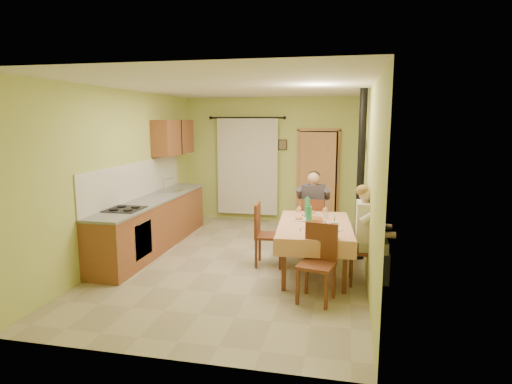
% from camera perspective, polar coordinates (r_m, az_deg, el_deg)
% --- Properties ---
extents(floor, '(4.00, 6.00, 0.01)m').
position_cam_1_polar(floor, '(7.15, -2.15, -9.18)').
color(floor, tan).
rests_on(floor, ground).
extents(room_shell, '(4.04, 6.04, 2.82)m').
position_cam_1_polar(room_shell, '(6.79, -2.25, 5.52)').
color(room_shell, '#C0CC69').
rests_on(room_shell, ground).
extents(kitchen_run, '(0.64, 3.64, 1.56)m').
position_cam_1_polar(kitchen_run, '(7.95, -13.50, -3.91)').
color(kitchen_run, brown).
rests_on(kitchen_run, ground).
extents(upper_cabinets, '(0.35, 1.40, 0.70)m').
position_cam_1_polar(upper_cabinets, '(8.98, -10.94, 7.17)').
color(upper_cabinets, brown).
rests_on(upper_cabinets, room_shell).
extents(curtain, '(1.70, 0.07, 2.22)m').
position_cam_1_polar(curtain, '(9.78, -1.16, 3.49)').
color(curtain, black).
rests_on(curtain, ground).
extents(doorway, '(0.96, 0.24, 2.15)m').
position_cam_1_polar(doorway, '(9.59, 8.20, 2.01)').
color(doorway, black).
rests_on(doorway, ground).
extents(dining_table, '(1.22, 1.89, 0.76)m').
position_cam_1_polar(dining_table, '(6.60, 7.76, -7.43)').
color(dining_table, '#E4A07A').
rests_on(dining_table, ground).
extents(tableware, '(0.80, 1.63, 0.33)m').
position_cam_1_polar(tableware, '(6.39, 7.99, -3.86)').
color(tableware, white).
rests_on(tableware, dining_table).
extents(chair_far, '(0.40, 0.40, 0.95)m').
position_cam_1_polar(chair_far, '(7.69, 7.52, -5.66)').
color(chair_far, brown).
rests_on(chair_far, ground).
extents(chair_near, '(0.51, 0.51, 0.99)m').
position_cam_1_polar(chair_near, '(5.63, 8.06, -11.44)').
color(chair_near, brown).
rests_on(chair_near, ground).
extents(chair_right, '(0.44, 0.44, 1.00)m').
position_cam_1_polar(chair_right, '(6.33, 14.44, -9.23)').
color(chair_right, brown).
rests_on(chair_right, ground).
extents(chair_left, '(0.46, 0.46, 1.00)m').
position_cam_1_polar(chair_left, '(6.89, 1.69, -7.36)').
color(chair_left, brown).
rests_on(chair_left, ground).
extents(man_far, '(0.58, 0.47, 1.39)m').
position_cam_1_polar(man_far, '(7.57, 7.62, -1.33)').
color(man_far, '#38333D').
rests_on(man_far, chair_far).
extents(man_right, '(0.47, 0.59, 1.39)m').
position_cam_1_polar(man_right, '(6.17, 14.53, -4.05)').
color(man_right, silver).
rests_on(man_right, chair_right).
extents(stove_flue, '(0.24, 0.24, 2.80)m').
position_cam_1_polar(stove_flue, '(7.28, 13.65, -0.78)').
color(stove_flue, black).
rests_on(stove_flue, ground).
extents(picture_back, '(0.19, 0.03, 0.23)m').
position_cam_1_polar(picture_back, '(9.65, 3.58, 6.30)').
color(picture_back, black).
rests_on(picture_back, room_shell).
extents(picture_right, '(0.03, 0.31, 0.21)m').
position_cam_1_polar(picture_right, '(7.78, 14.30, 5.97)').
color(picture_right, brown).
rests_on(picture_right, room_shell).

